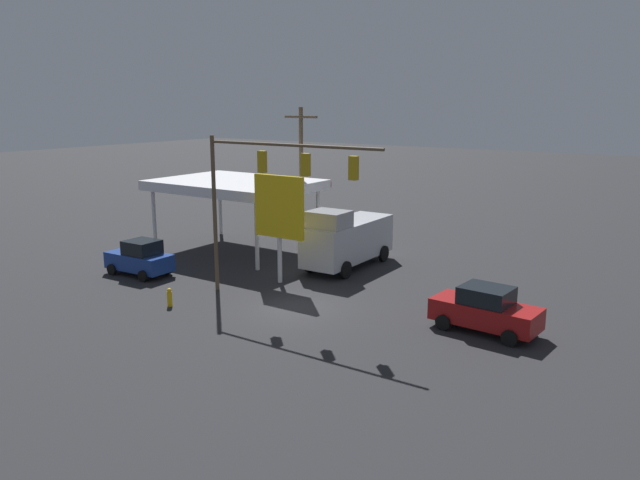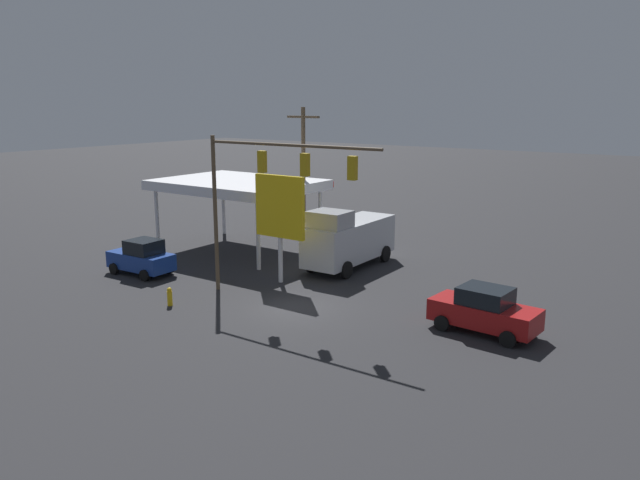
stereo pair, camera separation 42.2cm
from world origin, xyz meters
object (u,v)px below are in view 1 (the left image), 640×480
(price_sign, at_px, (279,209))
(traffic_signal_assembly, at_px, (269,180))
(sedan_waiting, at_px, (485,310))
(fire_hydrant, at_px, (170,297))
(utility_pole, at_px, (301,176))
(delivery_truck, at_px, (347,239))
(hatchback_crossing, at_px, (140,258))

(price_sign, bearing_deg, traffic_signal_assembly, 120.02)
(sedan_waiting, xyz_separation_m, fire_hydrant, (13.31, 5.13, -0.51))
(price_sign, relative_size, sedan_waiting, 1.26)
(sedan_waiting, bearing_deg, price_sign, -0.64)
(utility_pole, bearing_deg, price_sign, 117.05)
(traffic_signal_assembly, relative_size, utility_pole, 1.05)
(traffic_signal_assembly, relative_size, sedan_waiting, 2.11)
(traffic_signal_assembly, bearing_deg, delivery_truck, -87.25)
(traffic_signal_assembly, bearing_deg, price_sign, -59.98)
(utility_pole, xyz_separation_m, hatchback_crossing, (3.91, 9.77, -3.86))
(price_sign, relative_size, fire_hydrant, 6.46)
(utility_pole, xyz_separation_m, price_sign, (-3.35, 6.57, -0.89))
(hatchback_crossing, relative_size, sedan_waiting, 0.85)
(utility_pole, distance_m, hatchback_crossing, 11.21)
(utility_pole, height_order, delivery_truck, utility_pole)
(utility_pole, distance_m, price_sign, 7.43)
(price_sign, distance_m, hatchback_crossing, 8.47)
(hatchback_crossing, xyz_separation_m, sedan_waiting, (-18.76, -2.27, 0.00))
(traffic_signal_assembly, xyz_separation_m, utility_pole, (4.99, -9.41, -1.07))
(traffic_signal_assembly, relative_size, price_sign, 1.68)
(utility_pole, xyz_separation_m, fire_hydrant, (-1.54, 12.62, -4.36))
(traffic_signal_assembly, relative_size, delivery_truck, 1.39)
(price_sign, distance_m, fire_hydrant, 7.22)
(utility_pole, relative_size, delivery_truck, 1.32)
(utility_pole, bearing_deg, hatchback_crossing, 68.18)
(delivery_truck, bearing_deg, price_sign, -16.81)
(price_sign, bearing_deg, utility_pole, -62.95)
(traffic_signal_assembly, xyz_separation_m, price_sign, (1.64, -2.84, -1.95))
(traffic_signal_assembly, distance_m, delivery_truck, 8.51)
(hatchback_crossing, xyz_separation_m, delivery_truck, (-8.55, -7.77, 0.75))
(sedan_waiting, bearing_deg, traffic_signal_assembly, 14.96)
(price_sign, bearing_deg, sedan_waiting, 175.39)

